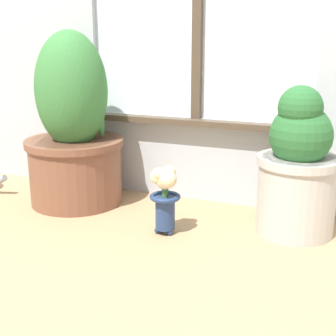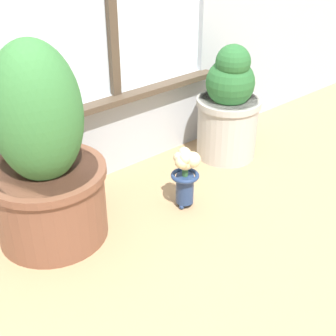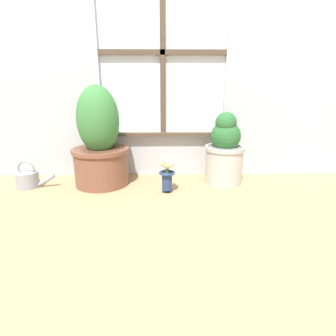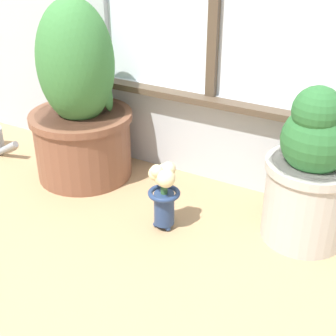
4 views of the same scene
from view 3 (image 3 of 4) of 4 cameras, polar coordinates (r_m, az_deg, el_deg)
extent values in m
plane|color=tan|center=(1.64, -0.96, -6.84)|extent=(10.00, 10.00, 0.00)
cube|color=#B2B7BC|center=(2.09, -1.03, 3.30)|extent=(0.92, 0.05, 0.34)
cube|color=white|center=(2.06, -1.15, 23.80)|extent=(0.92, 0.02, 1.14)
cube|color=#4C3D2D|center=(2.04, -1.15, 23.89)|extent=(0.04, 0.02, 1.14)
cube|color=#4C3D2D|center=(2.04, -1.15, 23.89)|extent=(0.92, 0.02, 0.04)
cube|color=#4C3D2D|center=(2.02, -1.05, 7.40)|extent=(0.98, 0.06, 0.02)
cylinder|color=brown|center=(1.92, -14.21, 0.36)|extent=(0.37, 0.37, 0.26)
cylinder|color=brown|center=(1.89, -14.46, 3.82)|extent=(0.40, 0.40, 0.03)
cylinder|color=#38281E|center=(1.89, -14.48, 4.06)|extent=(0.34, 0.34, 0.01)
ellipsoid|color=#387538|center=(1.86, -14.93, 10.07)|extent=(0.28, 0.28, 0.46)
ellipsoid|color=#387538|center=(1.88, -11.48, 7.64)|extent=(0.08, 0.18, 0.25)
cylinder|color=#B7B2A8|center=(1.94, 12.09, 0.73)|extent=(0.26, 0.26, 0.27)
cylinder|color=#B7B2A8|center=(1.91, 12.31, 4.26)|extent=(0.28, 0.28, 0.03)
cylinder|color=#38281E|center=(1.91, 12.33, 4.51)|extent=(0.24, 0.24, 0.01)
sphere|color=#28602D|center=(1.89, 12.47, 6.82)|extent=(0.21, 0.21, 0.21)
sphere|color=#28602D|center=(1.86, 12.55, 9.60)|extent=(0.15, 0.15, 0.15)
ellipsoid|color=#28602D|center=(1.93, 13.86, 6.64)|extent=(0.08, 0.12, 0.16)
sphere|color=navy|center=(1.78, -0.16, -4.61)|extent=(0.02, 0.02, 0.02)
sphere|color=navy|center=(1.74, -0.85, -5.07)|extent=(0.02, 0.02, 0.02)
sphere|color=navy|center=(1.74, 0.57, -5.06)|extent=(0.02, 0.02, 0.02)
cylinder|color=navy|center=(1.73, -0.15, -2.89)|extent=(0.07, 0.07, 0.12)
torus|color=navy|center=(1.71, -0.15, -1.08)|extent=(0.11, 0.11, 0.02)
cylinder|color=#386633|center=(1.70, -0.15, -0.06)|extent=(0.02, 0.02, 0.06)
sphere|color=beige|center=(1.70, -0.15, 0.83)|extent=(0.06, 0.06, 0.06)
sphere|color=beige|center=(1.70, 0.11, 1.80)|extent=(0.05, 0.05, 0.05)
sphere|color=beige|center=(1.71, -0.64, 1.45)|extent=(0.04, 0.04, 0.04)
sphere|color=beige|center=(1.68, -1.05, 1.10)|extent=(0.05, 0.05, 0.05)
sphere|color=beige|center=(1.67, -0.74, 1.54)|extent=(0.04, 0.04, 0.04)
sphere|color=beige|center=(1.68, 0.49, 0.98)|extent=(0.06, 0.06, 0.06)
cylinder|color=gray|center=(2.07, -28.19, -2.26)|extent=(0.15, 0.15, 0.11)
cylinder|color=gray|center=(2.02, -24.93, -2.45)|extent=(0.13, 0.03, 0.09)
torus|color=gray|center=(2.05, -28.50, -0.13)|extent=(0.12, 0.01, 0.12)
camera|label=1|loc=(0.65, 68.59, 6.34)|focal=50.00mm
camera|label=2|loc=(1.18, -68.22, 25.99)|focal=50.00mm
camera|label=4|loc=(0.89, 57.68, 27.05)|focal=50.00mm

